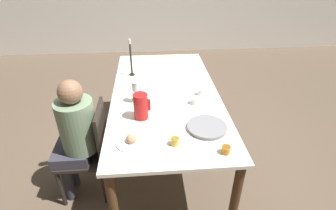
# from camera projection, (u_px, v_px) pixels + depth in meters

# --- Properties ---
(ground_plane) EXTENTS (20.00, 20.00, 0.00)m
(ground_plane) POSITION_uv_depth(u_px,v_px,m) (166.00, 153.00, 2.97)
(ground_plane) COLOR brown
(dining_table) EXTENTS (1.03, 2.08, 0.78)m
(dining_table) POSITION_uv_depth(u_px,v_px,m) (165.00, 101.00, 2.61)
(dining_table) COLOR silver
(dining_table) RESTS_ON ground_plane
(chair_person_side) EXTENTS (0.42, 0.42, 0.90)m
(chair_person_side) POSITION_uv_depth(u_px,v_px,m) (90.00, 149.00, 2.31)
(chair_person_side) COLOR black
(chair_person_side) RESTS_ON ground_plane
(person_seated) EXTENTS (0.39, 0.41, 1.16)m
(person_seated) POSITION_uv_depth(u_px,v_px,m) (75.00, 132.00, 2.18)
(person_seated) COLOR #33333D
(person_seated) RESTS_ON ground_plane
(red_pitcher) EXTENTS (0.15, 0.12, 0.22)m
(red_pitcher) POSITION_uv_depth(u_px,v_px,m) (141.00, 106.00, 2.14)
(red_pitcher) COLOR red
(red_pitcher) RESTS_ON dining_table
(wine_glass_water) EXTENTS (0.07, 0.07, 0.21)m
(wine_glass_water) POSITION_uv_depth(u_px,v_px,m) (136.00, 87.00, 2.33)
(wine_glass_water) COLOR white
(wine_glass_water) RESTS_ON dining_table
(teacup_near_person) EXTENTS (0.14, 0.14, 0.07)m
(teacup_near_person) POSITION_uv_depth(u_px,v_px,m) (195.00, 101.00, 2.37)
(teacup_near_person) COLOR white
(teacup_near_person) RESTS_ON dining_table
(teacup_across) EXTENTS (0.14, 0.14, 0.07)m
(teacup_across) POSITION_uv_depth(u_px,v_px,m) (202.00, 93.00, 2.51)
(teacup_across) COLOR white
(teacup_across) RESTS_ON dining_table
(serving_tray) EXTENTS (0.31, 0.31, 0.03)m
(serving_tray) POSITION_uv_depth(u_px,v_px,m) (207.00, 127.00, 2.05)
(serving_tray) COLOR gray
(serving_tray) RESTS_ON dining_table
(bread_plate) EXTENTS (0.23, 0.23, 0.08)m
(bread_plate) POSITION_uv_depth(u_px,v_px,m) (131.00, 141.00, 1.90)
(bread_plate) COLOR white
(bread_plate) RESTS_ON dining_table
(jam_jar_amber) EXTENTS (0.06, 0.06, 0.06)m
(jam_jar_amber) POSITION_uv_depth(u_px,v_px,m) (226.00, 149.00, 1.81)
(jam_jar_amber) COLOR #C67A1E
(jam_jar_amber) RESTS_ON dining_table
(jam_jar_red) EXTENTS (0.06, 0.06, 0.06)m
(jam_jar_red) POSITION_uv_depth(u_px,v_px,m) (175.00, 141.00, 1.88)
(jam_jar_red) COLOR gold
(jam_jar_red) RESTS_ON dining_table
(candlestick_tall) EXTENTS (0.06, 0.06, 0.41)m
(candlestick_tall) POSITION_uv_depth(u_px,v_px,m) (131.00, 61.00, 2.82)
(candlestick_tall) COLOR black
(candlestick_tall) RESTS_ON dining_table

